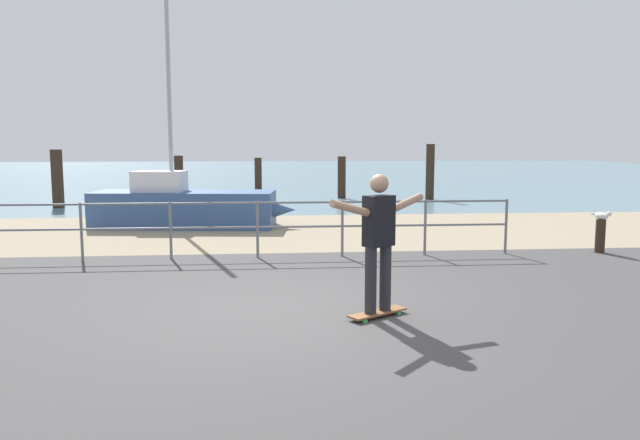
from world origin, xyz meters
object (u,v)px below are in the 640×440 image
(seagull, at_px, (602,216))
(skateboarder, at_px, (379,235))
(sailboat, at_px, (191,206))
(bollard_short, at_px, (600,236))
(skateboard, at_px, (378,313))

(seagull, bearing_deg, skateboarder, -142.11)
(sailboat, height_order, seagull, sailboat)
(bollard_short, height_order, seagull, seagull)
(skateboard, xyz_separation_m, seagull, (5.00, 3.89, 0.66))
(sailboat, height_order, skateboarder, sailboat)
(sailboat, relative_size, seagull, 11.80)
(seagull, bearing_deg, sailboat, 152.19)
(skateboarder, distance_m, bollard_short, 6.37)
(skateboard, bearing_deg, sailboat, 111.15)
(skateboard, bearing_deg, seagull, 37.89)
(skateboarder, height_order, seagull, skateboarder)
(sailboat, xyz_separation_m, seagull, (8.17, -4.31, 0.20))
(skateboarder, bearing_deg, bollard_short, 38.03)
(seagull, bearing_deg, skateboard, -142.11)
(sailboat, relative_size, skateboard, 7.33)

